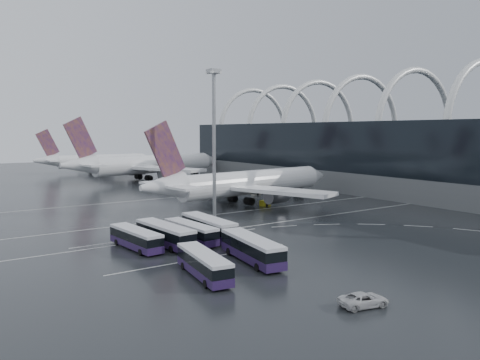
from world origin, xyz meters
TOP-DOWN VIEW (x-y plane):
  - ground at (0.00, 0.00)m, footprint 420.00×420.00m
  - terminal at (61.56, 19.84)m, footprint 42.00×160.00m
  - lane_marking_near at (0.00, -2.00)m, footprint 120.00×0.25m
  - lane_marking_mid at (0.00, 12.00)m, footprint 120.00×0.25m
  - lane_marking_far at (0.00, 40.00)m, footprint 120.00×0.25m
  - bus_bay_line_south at (-24.00, -16.00)m, footprint 28.00×0.25m
  - bus_bay_line_north at (-24.00, 0.00)m, footprint 28.00×0.25m
  - airliner_main at (7.97, 20.26)m, footprint 57.88×50.36m
  - airliner_gate_b at (9.99, 83.44)m, footprint 63.30×56.31m
  - airliner_gate_c at (6.03, 128.05)m, footprint 51.19×47.46m
  - bus_row_near_a at (-29.73, -5.79)m, footprint 3.82×12.26m
  - bus_row_near_b at (-25.33, -6.49)m, footprint 4.04×13.51m
  - bus_row_near_c at (-20.92, -6.55)m, footprint 3.50×12.28m
  - bus_row_near_d at (-17.08, -5.52)m, footprint 3.42×13.53m
  - bus_row_far_a at (-28.15, -23.16)m, footprint 4.47×12.28m
  - bus_row_far_c at (-19.48, -21.01)m, footprint 4.97×13.73m
  - van_curve_a at (-19.77, -40.49)m, footprint 5.56×3.54m
  - floodlight_mast at (-6.79, 9.52)m, footprint 2.27×2.27m
  - gse_cart_belly_b at (19.58, 31.06)m, footprint 2.45×1.45m
  - gse_cart_belly_c at (10.57, 15.30)m, footprint 2.38×1.41m
  - gse_cart_belly_d at (25.03, 27.25)m, footprint 2.51×1.48m

SIDE VIEW (x-z plane):
  - ground at x=0.00m, z-range 0.00..0.00m
  - lane_marking_near at x=0.00m, z-range 0.00..0.01m
  - lane_marking_mid at x=0.00m, z-range 0.00..0.01m
  - lane_marking_far at x=0.00m, z-range 0.00..0.01m
  - bus_bay_line_south at x=-24.00m, z-range 0.00..0.01m
  - bus_bay_line_north at x=-24.00m, z-range 0.00..0.01m
  - gse_cart_belly_c at x=10.57m, z-range 0.00..1.30m
  - gse_cart_belly_b at x=19.58m, z-range 0.00..1.33m
  - gse_cart_belly_d at x=25.03m, z-range 0.00..1.37m
  - van_curve_a at x=-19.77m, z-range 0.00..1.43m
  - bus_row_far_a at x=-28.15m, z-range 0.15..3.10m
  - bus_row_near_a at x=-29.73m, z-range 0.15..3.12m
  - bus_row_near_c at x=-20.92m, z-range 0.15..3.14m
  - bus_row_near_b at x=-25.33m, z-range 0.16..3.44m
  - bus_row_far_c at x=-19.48m, z-range 0.16..3.47m
  - bus_row_near_d at x=-17.08m, z-range 0.16..3.48m
  - airliner_gate_c at x=6.03m, z-range -4.58..13.74m
  - airliner_main at x=7.97m, z-range -4.89..14.70m
  - airliner_gate_b at x=9.99m, z-range -5.49..16.50m
  - terminal at x=61.56m, z-range -6.58..28.32m
  - floodlight_mast at x=-6.79m, z-range 3.81..33.38m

